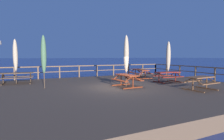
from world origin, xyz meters
The scene contains 13 objects.
ground_plane centered at (0.00, 0.00, 0.00)m, with size 600.00×600.00×0.00m, color navy.
wooden_deck centered at (0.00, 0.00, 0.30)m, with size 16.15×12.83×0.60m, color brown.
railing_waterside_far centered at (0.00, 6.26, 1.35)m, with size 15.95×0.10×1.09m.
railing_side_right centered at (7.92, 0.00, 1.35)m, with size 0.10×12.63×1.09m.
picnic_table_front_left centered at (3.75, -2.95, 1.15)m, with size 1.76×1.55×0.78m.
picnic_table_back_right centered at (0.50, -0.18, 1.15)m, with size 1.50×1.83×0.78m.
picnic_table_mid_centre centered at (-5.89, 4.35, 1.16)m, with size 2.21×1.55×0.78m.
picnic_table_front_right centered at (4.29, 0.32, 1.16)m, with size 1.96×1.48×0.78m.
picnic_table_mid_left centered at (3.99, 3.53, 1.16)m, with size 1.57×2.27×0.78m.
patio_umbrella_tall_front centered at (-4.30, 1.47, 2.63)m, with size 0.32×0.32×3.20m.
patio_umbrella_short_front centered at (0.49, -0.12, 2.67)m, with size 0.32×0.32×3.26m.
patio_umbrella_tall_mid_left centered at (-5.95, 4.33, 2.60)m, with size 0.32×0.32×3.14m.
patio_umbrella_tall_back_left centered at (4.27, 0.25, 2.52)m, with size 0.32×0.32×3.03m.
Camera 1 is at (-5.20, -10.14, 2.51)m, focal length 29.07 mm.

